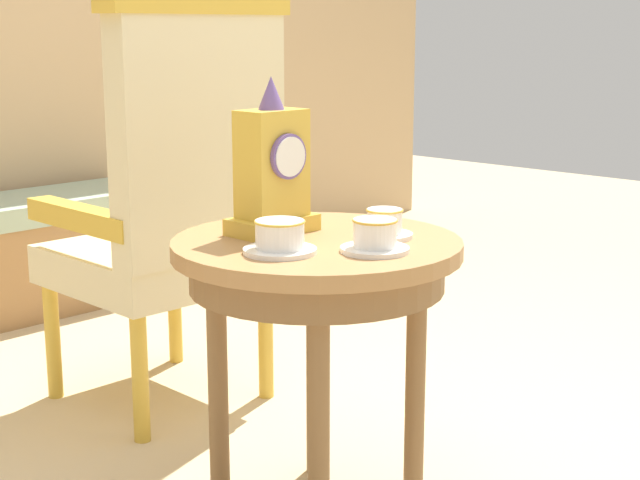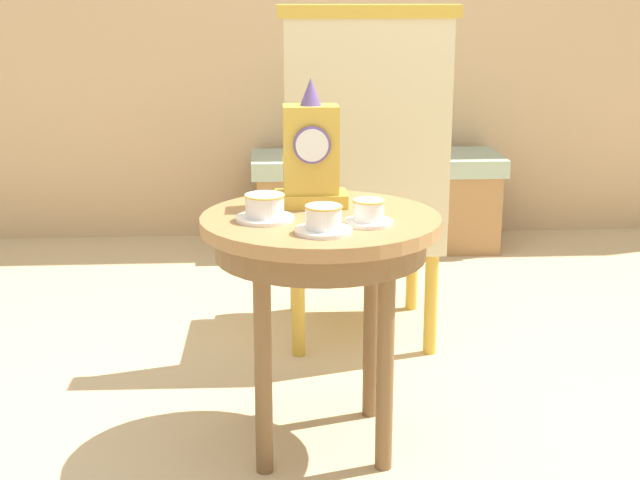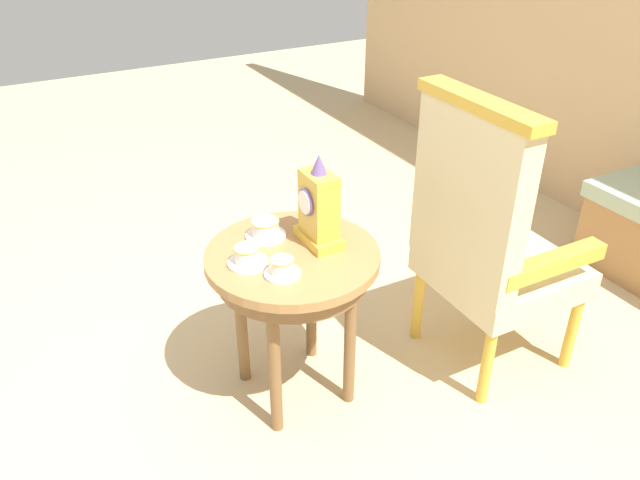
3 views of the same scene
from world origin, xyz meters
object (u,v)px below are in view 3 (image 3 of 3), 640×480
(side_table, at_px, (293,272))
(teacup_center, at_px, (282,268))
(armchair, at_px, (487,236))
(teacup_left, at_px, (264,230))
(teacup_right, at_px, (248,256))
(mantel_clock, at_px, (319,208))

(side_table, relative_size, teacup_center, 5.22)
(side_table, distance_m, teacup_center, 0.18)
(teacup_center, height_order, armchair, armchair)
(teacup_left, relative_size, teacup_right, 1.06)
(teacup_right, bearing_deg, teacup_center, 32.11)
(side_table, relative_size, teacup_left, 4.31)
(teacup_right, xyz_separation_m, armchair, (0.19, 0.88, -0.07))
(teacup_right, distance_m, armchair, 0.91)
(teacup_left, bearing_deg, mantel_clock, 51.33)
(armchair, bearing_deg, side_table, -104.53)
(side_table, xyz_separation_m, teacup_left, (-0.14, -0.04, 0.11))
(side_table, relative_size, armchair, 0.55)
(teacup_right, distance_m, mantel_clock, 0.30)
(side_table, distance_m, teacup_right, 0.20)
(side_table, relative_size, mantel_clock, 1.88)
(teacup_right, relative_size, mantel_clock, 0.41)
(side_table, xyz_separation_m, armchair, (0.19, 0.72, 0.04))
(teacup_center, bearing_deg, side_table, 140.73)
(side_table, bearing_deg, armchair, 75.47)
(mantel_clock, relative_size, armchair, 0.29)
(teacup_left, xyz_separation_m, teacup_center, (0.25, -0.05, -0.00))
(side_table, height_order, teacup_center, teacup_center)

